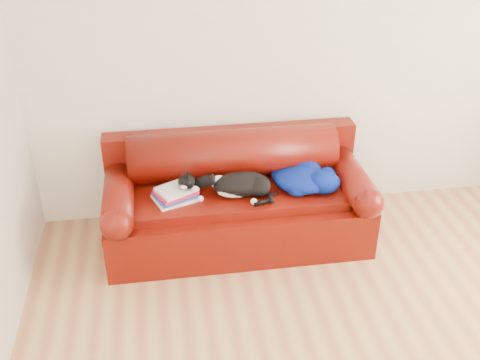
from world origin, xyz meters
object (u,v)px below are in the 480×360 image
object	(u,v)px
sofa_base	(237,215)
cat	(240,185)
blanket	(304,178)
book_stack	(176,194)

from	to	relation	value
sofa_base	cat	xyz separation A→B (m)	(0.01, -0.11, 0.35)
sofa_base	blanket	size ratio (longest dim) A/B	3.75
book_stack	cat	distance (m)	0.51
cat	blanket	distance (m)	0.53
book_stack	blanket	world-z (taller)	blanket
book_stack	cat	xyz separation A→B (m)	(0.50, -0.01, 0.04)
sofa_base	cat	distance (m)	0.37
sofa_base	blanket	xyz separation A→B (m)	(0.53, -0.05, 0.34)
sofa_base	cat	world-z (taller)	cat
cat	sofa_base	bearing A→B (deg)	119.28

